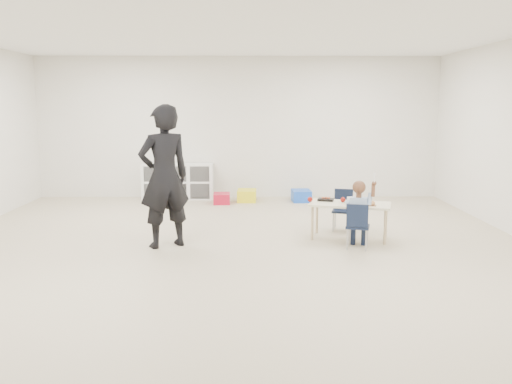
{
  "coord_description": "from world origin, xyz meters",
  "views": [
    {
      "loc": [
        0.24,
        -6.39,
        1.87
      ],
      "look_at": [
        0.3,
        -0.14,
        0.85
      ],
      "focal_mm": 38.0,
      "sensor_mm": 36.0,
      "label": 1
    }
  ],
  "objects_px": {
    "cubby_shelf": "(178,181)",
    "table": "(350,221)",
    "adult": "(164,177)",
    "child": "(358,213)",
    "chair_near": "(358,226)"
  },
  "relations": [
    {
      "from": "cubby_shelf",
      "to": "table",
      "type": "bearing_deg",
      "value": -49.25
    },
    {
      "from": "cubby_shelf",
      "to": "adult",
      "type": "xyz_separation_m",
      "value": [
        0.32,
        -3.68,
        0.58
      ]
    },
    {
      "from": "table",
      "to": "cubby_shelf",
      "type": "relative_size",
      "value": 0.86
    },
    {
      "from": "table",
      "to": "cubby_shelf",
      "type": "distance_m",
      "value": 4.33
    },
    {
      "from": "cubby_shelf",
      "to": "adult",
      "type": "distance_m",
      "value": 3.73
    },
    {
      "from": "table",
      "to": "child",
      "type": "bearing_deg",
      "value": -73.15
    },
    {
      "from": "child",
      "to": "cubby_shelf",
      "type": "distance_m",
      "value": 4.74
    },
    {
      "from": "chair_near",
      "to": "table",
      "type": "bearing_deg",
      "value": 106.85
    },
    {
      "from": "chair_near",
      "to": "cubby_shelf",
      "type": "bearing_deg",
      "value": 142.29
    },
    {
      "from": "table",
      "to": "cubby_shelf",
      "type": "xyz_separation_m",
      "value": [
        -2.83,
        3.28,
        0.09
      ]
    },
    {
      "from": "child",
      "to": "adult",
      "type": "distance_m",
      "value": 2.57
    },
    {
      "from": "table",
      "to": "child",
      "type": "distance_m",
      "value": 0.56
    },
    {
      "from": "cubby_shelf",
      "to": "chair_near",
      "type": "bearing_deg",
      "value": -53.23
    },
    {
      "from": "chair_near",
      "to": "adult",
      "type": "distance_m",
      "value": 2.6
    },
    {
      "from": "cubby_shelf",
      "to": "adult",
      "type": "bearing_deg",
      "value": -85.09
    }
  ]
}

